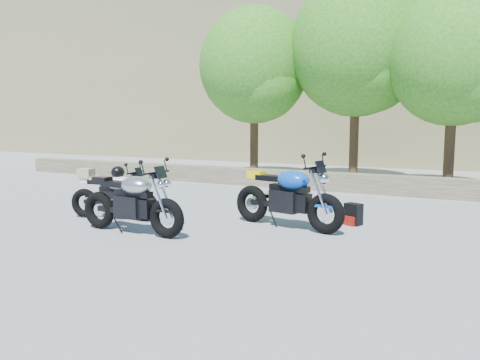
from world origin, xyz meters
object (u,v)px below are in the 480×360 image
(silver_bike, at_px, (132,203))
(white_bike, at_px, (113,193))
(blue_bike, at_px, (287,197))
(backpack, at_px, (353,215))

(silver_bike, relative_size, white_bike, 1.15)
(silver_bike, xyz_separation_m, white_bike, (-1.10, 0.74, -0.01))
(blue_bike, distance_m, backpack, 1.31)
(silver_bike, relative_size, blue_bike, 0.95)
(white_bike, distance_m, backpack, 4.60)
(white_bike, distance_m, blue_bike, 3.40)
(white_bike, relative_size, backpack, 4.70)
(white_bike, bearing_deg, backpack, 9.62)
(silver_bike, bearing_deg, white_bike, 147.18)
(blue_bike, bearing_deg, backpack, 49.65)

